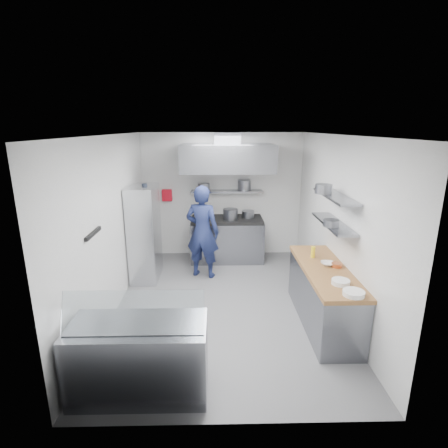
{
  "coord_description": "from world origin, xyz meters",
  "views": [
    {
      "loc": [
        -0.13,
        -5.37,
        2.92
      ],
      "look_at": [
        0.0,
        0.6,
        1.25
      ],
      "focal_mm": 28.0,
      "sensor_mm": 36.0,
      "label": 1
    }
  ],
  "objects_px": {
    "chef": "(202,232)",
    "display_case": "(140,358)",
    "gas_range": "(227,240)",
    "wire_rack": "(145,233)"
  },
  "relations": [
    {
      "from": "wire_rack",
      "to": "display_case",
      "type": "bearing_deg",
      "value": -80.39
    },
    {
      "from": "gas_range",
      "to": "wire_rack",
      "type": "distance_m",
      "value": 1.95
    },
    {
      "from": "gas_range",
      "to": "display_case",
      "type": "distance_m",
      "value": 4.25
    },
    {
      "from": "chef",
      "to": "display_case",
      "type": "xyz_separation_m",
      "value": [
        -0.59,
        -3.2,
        -0.5
      ]
    },
    {
      "from": "display_case",
      "to": "chef",
      "type": "bearing_deg",
      "value": 79.56
    },
    {
      "from": "gas_range",
      "to": "chef",
      "type": "xyz_separation_m",
      "value": [
        -0.51,
        -0.9,
        0.48
      ]
    },
    {
      "from": "gas_range",
      "to": "display_case",
      "type": "bearing_deg",
      "value": -105.02
    },
    {
      "from": "gas_range",
      "to": "chef",
      "type": "relative_size",
      "value": 0.86
    },
    {
      "from": "chef",
      "to": "display_case",
      "type": "bearing_deg",
      "value": 97.33
    },
    {
      "from": "chef",
      "to": "wire_rack",
      "type": "relative_size",
      "value": 1.0
    }
  ]
}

